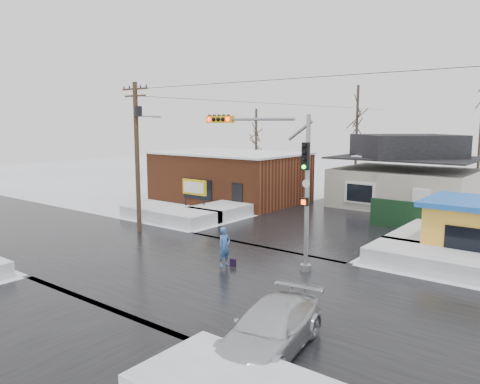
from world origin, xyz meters
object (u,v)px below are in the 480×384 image
Objects in this scene: utility_pole at (138,148)px; kiosk at (475,229)px; pedestrian at (224,247)px; marquee_sign at (194,188)px; car at (271,329)px; traffic_signal at (277,169)px.

utility_pole reaches higher than kiosk.
pedestrian is (-8.86, -8.68, -0.54)m from kiosk.
car is (15.97, -13.67, -1.23)m from marquee_sign.
utility_pole is 1.96× the size of kiosk.
car is at bearing -57.54° from traffic_signal.
car is (-2.53, -14.17, -0.77)m from kiosk.
traffic_signal reaches higher than car.
traffic_signal is at bearing -38.14° from pedestrian.
utility_pole is 6.87m from marquee_sign.
traffic_signal reaches higher than kiosk.
traffic_signal is 10.43m from kiosk.
car is at bearing -121.69° from pedestrian.
utility_pole is 9.79m from pedestrian.
kiosk is at bearing 44.84° from traffic_signal.
traffic_signal is 13.42m from marquee_sign.
car is (14.90, -7.67, -4.42)m from utility_pole.
traffic_signal reaches higher than marquee_sign.
kiosk is 2.50× the size of pedestrian.
marquee_sign is at bearing 129.77° from car.
kiosk reaches higher than pedestrian.
marquee_sign is 0.53× the size of car.
kiosk is 14.41m from car.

